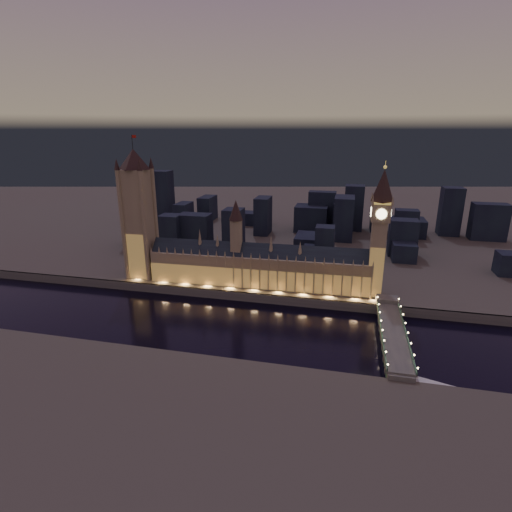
% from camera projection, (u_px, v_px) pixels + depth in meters
% --- Properties ---
extents(ground_plane, '(2000.00, 2000.00, 0.00)m').
position_uv_depth(ground_plane, '(234.00, 322.00, 315.05)').
color(ground_plane, black).
rests_on(ground_plane, ground).
extents(north_bank, '(2000.00, 960.00, 8.00)m').
position_uv_depth(north_bank, '(306.00, 203.00, 796.77)').
color(north_bank, '#4A4037').
rests_on(north_bank, ground).
extents(embankment_wall, '(2000.00, 2.50, 8.00)m').
position_uv_depth(embankment_wall, '(247.00, 297.00, 351.91)').
color(embankment_wall, '#474948').
rests_on(embankment_wall, ground).
extents(palace_of_westminster, '(202.00, 25.23, 78.00)m').
position_uv_depth(palace_of_westminster, '(257.00, 266.00, 363.50)').
color(palace_of_westminster, '#887359').
rests_on(palace_of_westminster, north_bank).
extents(victoria_tower, '(31.68, 31.68, 132.62)m').
position_uv_depth(victoria_tower, '(138.00, 209.00, 373.63)').
color(victoria_tower, '#887359').
rests_on(victoria_tower, north_bank).
extents(elizabeth_tower, '(18.00, 18.00, 113.76)m').
position_uv_depth(elizabeth_tower, '(380.00, 223.00, 327.82)').
color(elizabeth_tower, '#887359').
rests_on(elizabeth_tower, north_bank).
extents(westminster_bridge, '(17.41, 113.00, 15.90)m').
position_uv_depth(westminster_bridge, '(392.00, 334.00, 284.76)').
color(westminster_bridge, '#474948').
rests_on(westminster_bridge, ground).
extents(river_boat, '(47.35, 23.45, 4.50)m').
position_uv_depth(river_boat, '(436.00, 389.00, 231.18)').
color(river_boat, '#474948').
rests_on(river_boat, ground).
extents(city_backdrop, '(493.91, 215.63, 76.71)m').
position_uv_depth(city_backdrop, '(310.00, 220.00, 528.36)').
color(city_backdrop, black).
rests_on(city_backdrop, north_bank).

